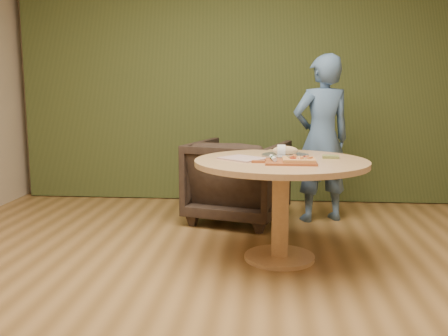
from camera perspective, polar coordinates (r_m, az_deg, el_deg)
room_shell at (r=2.75m, az=-2.96°, el=11.99°), size 5.04×6.04×2.84m
curtain at (r=5.63m, az=1.20°, el=10.50°), size 4.80×0.14×2.78m
pedestal_table at (r=3.65m, az=6.52°, el=-1.24°), size 1.26×1.26×0.75m
pizza_paddle at (r=3.47m, az=7.45°, el=0.69°), size 0.45×0.28×0.01m
flatbread_pizza at (r=3.46m, az=8.54°, el=0.96°), size 0.22×0.22×0.04m
cutlery_roll at (r=3.50m, az=5.63°, el=1.15°), size 0.05×0.20×0.03m
newspaper at (r=3.64m, az=2.16°, el=1.10°), size 0.39×0.38×0.01m
serving_tray at (r=3.82m, az=7.01°, el=1.45°), size 0.36×0.36×0.02m
bread_roll at (r=3.81m, az=6.89°, el=1.99°), size 0.19×0.09×0.09m
green_packet at (r=3.77m, az=12.10°, el=1.26°), size 0.13×0.11×0.02m
armchair at (r=4.76m, az=1.62°, el=-0.97°), size 1.02×0.99×0.86m
person_standing at (r=4.80m, az=11.10°, el=3.27°), size 0.67×0.55×1.58m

